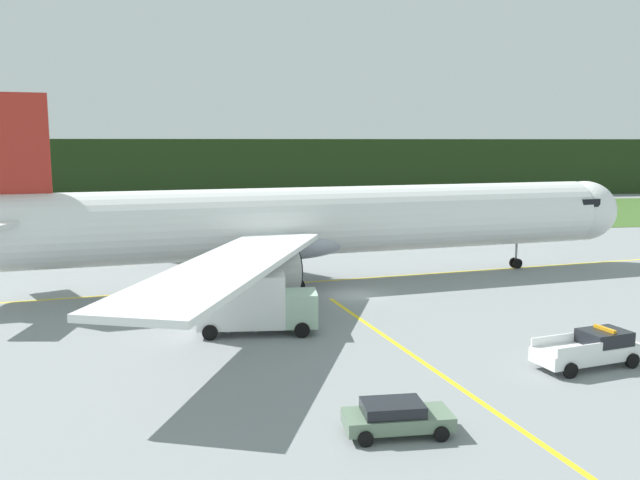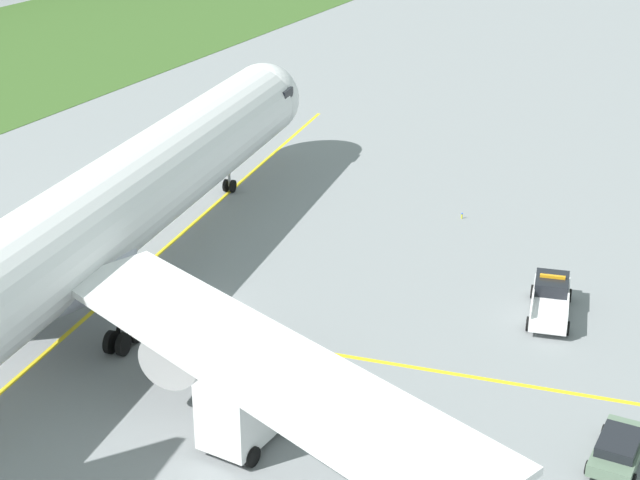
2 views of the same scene
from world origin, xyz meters
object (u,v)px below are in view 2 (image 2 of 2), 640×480
(airliner, at_px, (82,232))
(staff_car, at_px, (619,448))
(ops_pickup_truck, at_px, (550,299))
(catering_truck, at_px, (260,392))

(airliner, distance_m, staff_car, 28.72)
(staff_car, bearing_deg, ops_pickup_truck, 26.82)
(catering_truck, bearing_deg, airliner, 69.07)
(ops_pickup_truck, bearing_deg, staff_car, -153.18)
(ops_pickup_truck, distance_m, staff_car, 13.32)
(catering_truck, relative_size, staff_car, 1.69)
(ops_pickup_truck, bearing_deg, catering_truck, 152.29)
(catering_truck, distance_m, staff_car, 15.42)
(airliner, xyz_separation_m, staff_car, (-0.66, -28.42, -4.12))
(staff_car, bearing_deg, catering_truck, 107.41)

